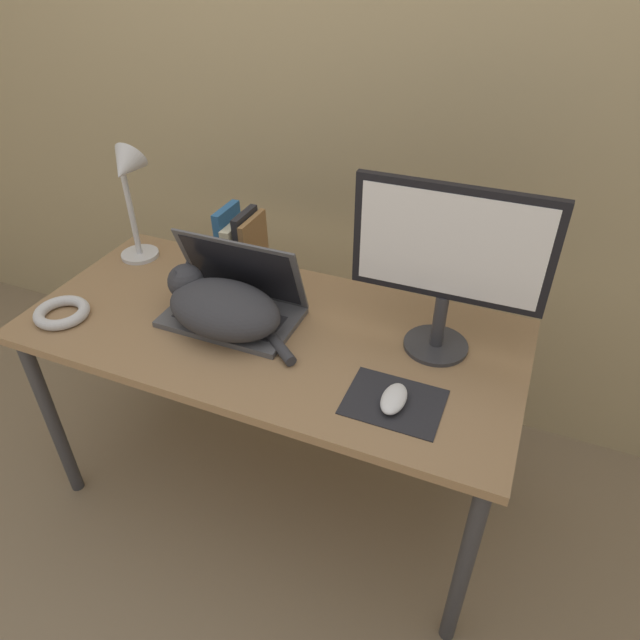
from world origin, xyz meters
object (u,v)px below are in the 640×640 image
object	(u,v)px
computer_mouse	(394,399)
cable_coil	(62,313)
cat	(221,307)
book_row	(241,245)
desk_lamp	(128,186)
external_monitor	(449,259)
laptop	(235,302)

from	to	relation	value
computer_mouse	cable_coil	size ratio (longest dim) A/B	0.71
cable_coil	computer_mouse	bearing A→B (deg)	1.37
cat	computer_mouse	size ratio (longest dim) A/B	4.06
cat	book_row	xyz separation A→B (m)	(-0.10, 0.30, 0.03)
computer_mouse	cable_coil	bearing A→B (deg)	-178.63
computer_mouse	desk_lamp	xyz separation A→B (m)	(-1.01, 0.34, 0.26)
desk_lamp	cat	bearing A→B (deg)	-26.53
cat	book_row	world-z (taller)	book_row
desk_lamp	cable_coil	xyz separation A→B (m)	(-0.02, -0.37, -0.26)
cat	desk_lamp	xyz separation A→B (m)	(-0.45, 0.22, 0.21)
cable_coil	external_monitor	bearing A→B (deg)	15.11
desk_lamp	book_row	bearing A→B (deg)	11.90
cable_coil	laptop	bearing A→B (deg)	23.50
external_monitor	desk_lamp	distance (m)	1.05
computer_mouse	cat	bearing A→B (deg)	168.19
cat	cable_coil	xyz separation A→B (m)	(-0.47, -0.14, -0.06)
external_monitor	computer_mouse	world-z (taller)	external_monitor
laptop	desk_lamp	xyz separation A→B (m)	(-0.45, 0.16, 0.23)
cat	computer_mouse	distance (m)	0.57
book_row	cable_coil	bearing A→B (deg)	-130.76
laptop	cat	distance (m)	0.07
external_monitor	computer_mouse	xyz separation A→B (m)	(-0.04, -0.27, -0.27)
cat	computer_mouse	xyz separation A→B (m)	(0.56, -0.12, -0.06)
laptop	cable_coil	world-z (taller)	laptop
book_row	desk_lamp	xyz separation A→B (m)	(-0.35, -0.07, 0.18)
computer_mouse	external_monitor	bearing A→B (deg)	80.60
external_monitor	cable_coil	xyz separation A→B (m)	(-1.07, -0.29, -0.27)
cat	external_monitor	bearing A→B (deg)	13.97
book_row	desk_lamp	distance (m)	0.40
cat	desk_lamp	size ratio (longest dim) A/B	1.10
laptop	desk_lamp	size ratio (longest dim) A/B	0.94
computer_mouse	desk_lamp	distance (m)	1.09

